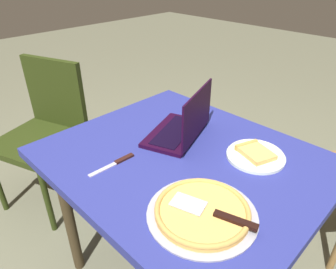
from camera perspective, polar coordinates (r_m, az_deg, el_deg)
name	(u,v)px	position (r m, az deg, el deg)	size (l,w,h in m)	color
ground_plane	(180,265)	(1.79, 2.34, -23.19)	(12.00, 12.00, 0.00)	#676852
dining_table	(184,169)	(1.32, 2.92, -6.51)	(1.11, 0.94, 0.71)	navy
laptop	(183,127)	(1.39, 2.78, 1.49)	(0.31, 0.39, 0.24)	black
pizza_plate	(255,155)	(1.32, 16.03, -3.63)	(0.24, 0.24, 0.04)	silver
pizza_tray	(202,211)	(1.02, 6.44, -14.05)	(0.36, 0.36, 0.03)	#9A9AA5
table_knife	(116,163)	(1.25, -9.62, -5.20)	(0.03, 0.21, 0.01)	#B6B1CA
chair_far	(46,126)	(2.04, -21.82, 1.53)	(0.58, 0.58, 0.91)	#273210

